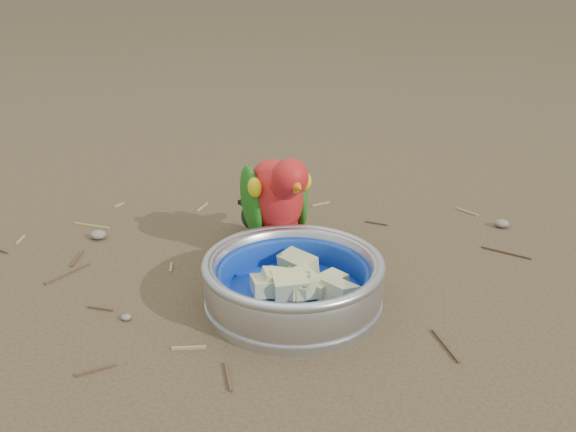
# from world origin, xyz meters

# --- Properties ---
(ground) EXTENTS (60.00, 60.00, 0.00)m
(ground) POSITION_xyz_m (0.00, 0.00, 0.00)
(ground) COLOR #493926
(food_bowl) EXTENTS (0.21, 0.21, 0.02)m
(food_bowl) POSITION_xyz_m (0.05, 0.01, 0.01)
(food_bowl) COLOR #B2B2BA
(food_bowl) RESTS_ON ground
(bowl_wall) EXTENTS (0.21, 0.21, 0.04)m
(bowl_wall) POSITION_xyz_m (0.05, 0.01, 0.04)
(bowl_wall) COLOR #B2B2BA
(bowl_wall) RESTS_ON food_bowl
(fruit_wedges) EXTENTS (0.13, 0.13, 0.03)m
(fruit_wedges) POSITION_xyz_m (0.05, 0.01, 0.03)
(fruit_wedges) COLOR #BFBD7D
(fruit_wedges) RESTS_ON food_bowl
(lory_parrot) EXTENTS (0.17, 0.20, 0.15)m
(lory_parrot) POSITION_xyz_m (0.00, 0.14, 0.07)
(lory_parrot) COLOR #B01818
(lory_parrot) RESTS_ON ground
(ground_debris) EXTENTS (0.90, 0.80, 0.01)m
(ground_debris) POSITION_xyz_m (-0.03, 0.08, 0.00)
(ground_debris) COLOR olive
(ground_debris) RESTS_ON ground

